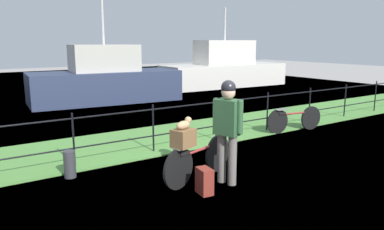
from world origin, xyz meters
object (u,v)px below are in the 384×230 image
terrier_dog (184,124)px  moored_boat_mid (224,70)px  backpack_on_paving (204,181)px  cyclist_person (228,123)px  mooring_bollard (70,164)px  moored_boat_near (105,81)px  wooden_crate (183,138)px  bicycle_main (199,160)px  bicycle_parked (294,119)px

terrier_dog → moored_boat_mid: (9.03, 10.22, -0.17)m
backpack_on_paving → cyclist_person: bearing=112.2°
terrier_dog → mooring_bollard: bearing=134.5°
moored_boat_near → wooden_crate: bearing=-103.7°
mooring_bollard → moored_boat_mid: (10.42, 8.80, 0.62)m
bicycle_main → mooring_bollard: bicycle_main is taller
backpack_on_paving → moored_boat_near: size_ratio=0.07×
wooden_crate → bicycle_main: bearing=17.1°
backpack_on_paving → mooring_bollard: bearing=-133.4°
bicycle_main → wooden_crate: 0.59m
terrier_dog → moored_boat_near: (2.13, 8.83, -0.21)m
bicycle_main → moored_boat_near: (1.78, 8.72, 0.46)m
backpack_on_paving → bicycle_parked: (4.21, 1.94, 0.13)m
bicycle_main → cyclist_person: 0.81m
bicycle_parked → moored_boat_mid: bearing=61.5°
wooden_crate → backpack_on_paving: size_ratio=0.85×
mooring_bollard → bicycle_parked: bearing=1.0°
bicycle_parked → backpack_on_paving: bearing=-155.3°
wooden_crate → terrier_dog: terrier_dog is taller
bicycle_main → terrier_dog: bearing=-162.9°
wooden_crate → moored_boat_mid: (9.05, 10.23, 0.05)m
backpack_on_paving → terrier_dog: bearing=-160.3°
mooring_bollard → moored_boat_near: (3.52, 7.41, 0.57)m
bicycle_parked → moored_boat_near: size_ratio=0.30×
backpack_on_paving → moored_boat_mid: bearing=147.6°
wooden_crate → cyclist_person: size_ratio=0.20×
bicycle_main → wooden_crate: bearing=-162.9°
terrier_dog → moored_boat_mid: moored_boat_mid is taller
bicycle_main → moored_boat_near: 8.91m
backpack_on_paving → moored_boat_mid: 13.91m
cyclist_person → bicycle_parked: (3.66, 1.79, -0.68)m
bicycle_main → terrier_dog: terrier_dog is taller
cyclist_person → backpack_on_paving: 0.98m
moored_boat_near → moored_boat_mid: bearing=11.4°
cyclist_person → moored_boat_near: bearing=80.7°
terrier_dog → bicycle_parked: (4.30, 1.52, -0.69)m
moored_boat_mid → wooden_crate: bearing=-131.5°
wooden_crate → mooring_bollard: wooden_crate is taller
wooden_crate → terrier_dog: 0.22m
wooden_crate → moored_boat_near: (2.16, 8.83, 0.01)m
wooden_crate → backpack_on_paving: wooden_crate is taller
bicycle_main → moored_boat_near: bearing=78.4°
mooring_bollard → moored_boat_near: moored_boat_near is taller
wooden_crate → moored_boat_near: moored_boat_near is taller
bicycle_parked → terrier_dog: bearing=-160.5°
terrier_dog → moored_boat_mid: bearing=48.5°
terrier_dog → backpack_on_paving: terrier_dog is taller
backpack_on_paving → mooring_bollard: size_ratio=0.86×
bicycle_parked → moored_boat_near: 7.63m
mooring_bollard → moored_boat_mid: size_ratio=0.07×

